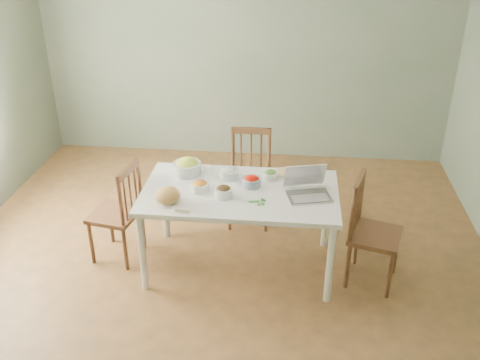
# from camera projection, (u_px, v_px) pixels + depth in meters

# --- Properties ---
(floor) EXTENTS (5.00, 5.00, 0.00)m
(floor) POSITION_uv_depth(u_px,v_px,m) (218.00, 268.00, 4.82)
(floor) COLOR brown
(floor) RESTS_ON ground
(wall_back) EXTENTS (5.00, 0.00, 2.70)m
(wall_back) POSITION_uv_depth(u_px,v_px,m) (245.00, 51.00, 6.39)
(wall_back) COLOR gray
(wall_back) RESTS_ON ground
(dining_table) EXTENTS (1.65, 0.93, 0.78)m
(dining_table) POSITION_uv_depth(u_px,v_px,m) (240.00, 229.00, 4.67)
(dining_table) COLOR white
(dining_table) RESTS_ON floor
(chair_far) EXTENTS (0.43, 0.41, 0.96)m
(chair_far) POSITION_uv_depth(u_px,v_px,m) (249.00, 180.00, 5.30)
(chair_far) COLOR #5A3519
(chair_far) RESTS_ON floor
(chair_left) EXTENTS (0.47, 0.48, 0.94)m
(chair_left) POSITION_uv_depth(u_px,v_px,m) (115.00, 212.00, 4.78)
(chair_left) COLOR #5A3519
(chair_left) RESTS_ON floor
(chair_right) EXTENTS (0.51, 0.53, 0.97)m
(chair_right) POSITION_uv_depth(u_px,v_px,m) (376.00, 233.00, 4.44)
(chair_right) COLOR #5A3519
(chair_right) RESTS_ON floor
(bread_boule) EXTENTS (0.26, 0.26, 0.13)m
(bread_boule) POSITION_uv_depth(u_px,v_px,m) (168.00, 195.00, 4.28)
(bread_boule) COLOR #A67A43
(bread_boule) RESTS_ON dining_table
(butter_stick) EXTENTS (0.12, 0.04, 0.03)m
(butter_stick) POSITION_uv_depth(u_px,v_px,m) (182.00, 210.00, 4.17)
(butter_stick) COLOR beige
(butter_stick) RESTS_ON dining_table
(bowl_squash) EXTENTS (0.33, 0.33, 0.14)m
(bowl_squash) POSITION_uv_depth(u_px,v_px,m) (187.00, 166.00, 4.74)
(bowl_squash) COLOR #E3EE5B
(bowl_squash) RESTS_ON dining_table
(bowl_carrot) EXTENTS (0.19, 0.19, 0.09)m
(bowl_carrot) POSITION_uv_depth(u_px,v_px,m) (200.00, 186.00, 4.47)
(bowl_carrot) COLOR orange
(bowl_carrot) RESTS_ON dining_table
(bowl_onion) EXTENTS (0.22, 0.22, 0.10)m
(bowl_onion) POSITION_uv_depth(u_px,v_px,m) (229.00, 173.00, 4.68)
(bowl_onion) COLOR silver
(bowl_onion) RESTS_ON dining_table
(bowl_mushroom) EXTENTS (0.16, 0.16, 0.10)m
(bowl_mushroom) POSITION_uv_depth(u_px,v_px,m) (224.00, 191.00, 4.38)
(bowl_mushroom) COLOR black
(bowl_mushroom) RESTS_ON dining_table
(bowl_redpep) EXTENTS (0.21, 0.21, 0.09)m
(bowl_redpep) POSITION_uv_depth(u_px,v_px,m) (252.00, 181.00, 4.54)
(bowl_redpep) COLOR red
(bowl_redpep) RESTS_ON dining_table
(bowl_broccoli) EXTENTS (0.15, 0.15, 0.08)m
(bowl_broccoli) POSITION_uv_depth(u_px,v_px,m) (270.00, 174.00, 4.67)
(bowl_broccoli) COLOR #346024
(bowl_broccoli) RESTS_ON dining_table
(flatbread) EXTENTS (0.21, 0.21, 0.02)m
(flatbread) POSITION_uv_depth(u_px,v_px,m) (284.00, 172.00, 4.78)
(flatbread) COLOR tan
(flatbread) RESTS_ON dining_table
(basil_bunch) EXTENTS (0.17, 0.17, 0.02)m
(basil_bunch) POSITION_uv_depth(u_px,v_px,m) (257.00, 201.00, 4.31)
(basil_bunch) COLOR #21561A
(basil_bunch) RESTS_ON dining_table
(laptop) EXTENTS (0.42, 0.40, 0.23)m
(laptop) POSITION_uv_depth(u_px,v_px,m) (310.00, 185.00, 4.33)
(laptop) COLOR silver
(laptop) RESTS_ON dining_table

